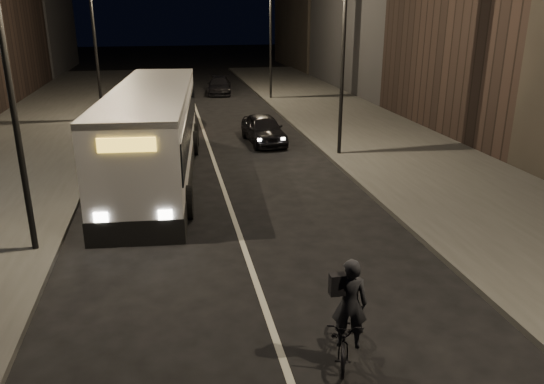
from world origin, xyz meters
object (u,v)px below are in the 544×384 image
streetlight_right_far (267,23)px  car_mid (175,109)px  streetlight_left_near (16,50)px  streetlight_left_far (98,27)px  cyclist_on_bicycle (346,325)px  streetlight_right_mid (338,33)px  car_far (219,86)px  city_bus (154,130)px  car_near (264,129)px

streetlight_right_far → car_mid: bearing=-135.3°
streetlight_right_far → streetlight_left_near: same height
streetlight_left_far → cyclist_on_bicycle: size_ratio=3.78×
streetlight_right_mid → cyclist_on_bicycle: bearing=-106.6°
streetlight_left_near → car_far: streetlight_left_near is taller
streetlight_right_mid → car_mid: 12.42m
streetlight_left_near → streetlight_left_far: (0.00, 18.00, 0.00)m
streetlight_right_far → car_far: bearing=130.9°
cyclist_on_bicycle → city_bus: bearing=124.5°
cyclist_on_bicycle → car_far: 33.56m
streetlight_right_far → streetlight_left_far: size_ratio=1.00×
streetlight_left_near → car_near: size_ratio=1.97×
streetlight_left_near → cyclist_on_bicycle: bearing=-42.5°
car_near → streetlight_right_mid: bearing=-54.5°
car_near → car_mid: car_mid is taller
streetlight_left_near → cyclist_on_bicycle: streetlight_left_near is taller
streetlight_left_far → car_far: size_ratio=1.85×
streetlight_left_far → car_near: size_ratio=1.97×
cyclist_on_bicycle → car_far: cyclist_on_bicycle is taller
cyclist_on_bicycle → car_far: bearing=106.6°
city_bus → cyclist_on_bicycle: (3.58, -12.39, -1.20)m
car_far → streetlight_left_far: bearing=-121.3°
streetlight_right_far → cyclist_on_bicycle: size_ratio=3.78×
streetlight_right_far → car_far: size_ratio=1.85×
streetlight_right_far → streetlight_left_far: bearing=-150.6°
streetlight_left_far → car_far: (7.56, 9.58, -4.72)m
cyclist_on_bicycle → car_mid: bearing=114.7°
streetlight_right_far → car_mid: (-6.74, -6.66, -4.64)m
streetlight_left_near → car_mid: bearing=77.2°
streetlight_left_far → car_far: streetlight_left_far is taller
streetlight_right_mid → streetlight_left_far: same height
city_bus → car_mid: bearing=89.5°
streetlight_left_far → car_mid: bearing=-9.5°
car_far → streetlight_right_mid: bearing=-74.0°
streetlight_left_near → streetlight_left_far: same height
streetlight_right_mid → streetlight_left_near: same height
cyclist_on_bicycle → streetlight_right_mid: bearing=91.8°
car_near → car_far: 16.42m
car_near → streetlight_left_far: bearing=135.9°
city_bus → cyclist_on_bicycle: bearing=-69.1°
streetlight_left_near → streetlight_left_far: bearing=90.0°
car_near → car_far: bearing=87.9°
streetlight_left_far → car_near: 11.54m
streetlight_left_near → car_mid: 18.38m
car_far → streetlight_right_far: bearing=-42.2°
streetlight_right_mid → streetlight_right_far: 16.00m
streetlight_right_mid → streetlight_right_far: (0.00, 16.00, 0.00)m
streetlight_right_far → city_bus: bearing=-113.8°
city_bus → cyclist_on_bicycle: city_bus is taller
car_near → car_far: (-0.50, 16.41, -0.06)m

